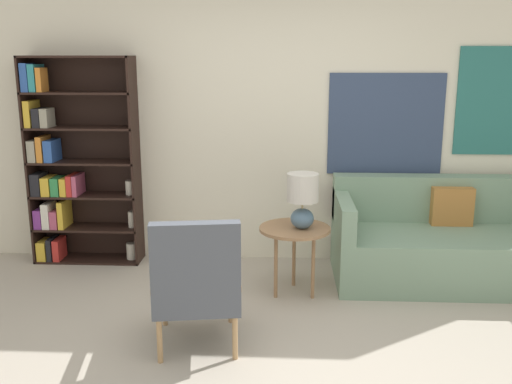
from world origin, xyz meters
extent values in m
plane|color=#B2A899|center=(0.00, 0.00, 0.00)|extent=(14.00, 14.00, 0.00)
cube|color=silver|center=(0.00, 2.03, 1.35)|extent=(6.40, 0.06, 2.70)
cube|color=#334260|center=(1.02, 1.99, 1.31)|extent=(1.04, 0.02, 0.92)
cube|color=#286B66|center=(2.03, 1.99, 1.52)|extent=(0.78, 0.02, 0.96)
cube|color=black|center=(-2.25, 1.85, 0.96)|extent=(0.02, 0.30, 1.92)
cube|color=black|center=(-1.28, 1.85, 0.96)|extent=(0.02, 0.30, 1.92)
cube|color=black|center=(-1.77, 1.85, 1.91)|extent=(1.00, 0.30, 0.02)
cube|color=black|center=(-1.77, 1.85, 0.01)|extent=(1.00, 0.30, 0.02)
cube|color=black|center=(-1.77, 2.00, 0.96)|extent=(1.00, 0.01, 1.92)
cube|color=black|center=(-1.77, 1.85, 0.33)|extent=(1.00, 0.30, 0.02)
cube|color=gold|center=(-2.19, 1.81, 0.11)|extent=(0.09, 0.21, 0.18)
cube|color=black|center=(-2.12, 1.82, 0.12)|extent=(0.05, 0.22, 0.21)
cube|color=red|center=(-2.05, 1.82, 0.12)|extent=(0.06, 0.21, 0.20)
cylinder|color=beige|center=(-1.36, 1.85, 0.10)|extent=(0.10, 0.10, 0.16)
cube|color=black|center=(-1.77, 1.85, 0.64)|extent=(1.00, 0.30, 0.02)
cube|color=#7A338C|center=(-2.20, 1.81, 0.43)|extent=(0.07, 0.20, 0.18)
cube|color=silver|center=(-2.12, 1.82, 0.46)|extent=(0.07, 0.22, 0.24)
cube|color=#B24C6B|center=(-2.05, 1.82, 0.42)|extent=(0.07, 0.22, 0.17)
cube|color=gold|center=(-1.98, 1.84, 0.47)|extent=(0.05, 0.25, 0.26)
cylinder|color=beige|center=(-1.34, 1.85, 0.41)|extent=(0.07, 0.07, 0.15)
cube|color=black|center=(-1.77, 1.85, 0.96)|extent=(1.00, 0.30, 0.02)
cube|color=black|center=(-2.19, 1.82, 0.76)|extent=(0.09, 0.23, 0.20)
cube|color=gold|center=(-2.10, 1.82, 0.74)|extent=(0.08, 0.22, 0.17)
cube|color=#338C4C|center=(-2.01, 1.81, 0.74)|extent=(0.07, 0.19, 0.17)
cube|color=gold|center=(-1.93, 1.83, 0.74)|extent=(0.06, 0.23, 0.17)
cube|color=red|center=(-1.87, 1.83, 0.75)|extent=(0.05, 0.24, 0.19)
cube|color=#B24C6B|center=(-1.82, 1.84, 0.75)|extent=(0.04, 0.25, 0.19)
cylinder|color=beige|center=(-1.34, 1.85, 0.72)|extent=(0.08, 0.08, 0.13)
cube|color=black|center=(-1.77, 1.85, 1.28)|extent=(1.00, 0.30, 0.02)
cube|color=gray|center=(-2.20, 1.82, 1.07)|extent=(0.07, 0.23, 0.20)
cube|color=orange|center=(-2.12, 1.83, 1.09)|extent=(0.05, 0.24, 0.23)
cube|color=#2D56A8|center=(-2.04, 1.83, 1.07)|extent=(0.08, 0.24, 0.20)
cube|color=black|center=(-1.77, 1.85, 1.59)|extent=(1.00, 0.30, 0.02)
cube|color=gold|center=(-2.21, 1.83, 1.41)|extent=(0.06, 0.25, 0.24)
cube|color=black|center=(-2.13, 1.81, 1.37)|extent=(0.07, 0.20, 0.17)
cube|color=gray|center=(-2.06, 1.81, 1.37)|extent=(0.07, 0.19, 0.17)
cube|color=#2D56A8|center=(-2.20, 1.80, 1.73)|extent=(0.06, 0.19, 0.25)
cube|color=teal|center=(-2.13, 1.83, 1.73)|extent=(0.06, 0.24, 0.24)
cube|color=orange|center=(-2.07, 1.79, 1.71)|extent=(0.05, 0.17, 0.21)
cylinder|color=tan|center=(-0.29, 0.59, 0.15)|extent=(0.04, 0.04, 0.30)
cylinder|color=tan|center=(-0.76, 0.52, 0.15)|extent=(0.04, 0.04, 0.30)
cylinder|color=tan|center=(-0.21, 0.07, 0.15)|extent=(0.04, 0.04, 0.30)
cylinder|color=tan|center=(-0.68, 0.00, 0.15)|extent=(0.04, 0.04, 0.30)
cube|color=#4C515B|center=(-0.49, 0.30, 0.34)|extent=(0.64, 0.69, 0.08)
cube|color=#4C515B|center=(-0.45, 0.04, 0.65)|extent=(0.57, 0.18, 0.54)
cube|color=tan|center=(-0.23, 0.33, 0.48)|extent=(0.13, 0.55, 0.04)
cube|color=tan|center=(-0.74, 0.26, 0.48)|extent=(0.13, 0.55, 0.04)
cube|color=gray|center=(1.59, 1.49, 0.22)|extent=(2.07, 0.93, 0.45)
cube|color=gray|center=(1.59, 1.85, 0.66)|extent=(2.07, 0.20, 0.42)
cube|color=gray|center=(0.61, 1.49, 0.59)|extent=(0.12, 0.93, 0.29)
cube|color=#B27538|center=(1.59, 1.70, 0.62)|extent=(0.36, 0.12, 0.34)
cylinder|color=#99704C|center=(0.19, 1.14, 0.56)|extent=(0.58, 0.58, 0.02)
cylinder|color=#99704C|center=(0.19, 1.32, 0.27)|extent=(0.03, 0.03, 0.55)
cylinder|color=#99704C|center=(0.04, 1.06, 0.27)|extent=(0.03, 0.03, 0.55)
cylinder|color=#99704C|center=(0.34, 1.06, 0.27)|extent=(0.03, 0.03, 0.55)
ellipsoid|color=slate|center=(0.24, 1.12, 0.65)|extent=(0.19, 0.19, 0.16)
cylinder|color=tan|center=(0.24, 1.12, 0.77)|extent=(0.02, 0.02, 0.06)
cylinder|color=beige|center=(0.24, 1.12, 0.91)|extent=(0.25, 0.25, 0.22)
camera|label=1|loc=(0.09, -3.27, 1.91)|focal=40.00mm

